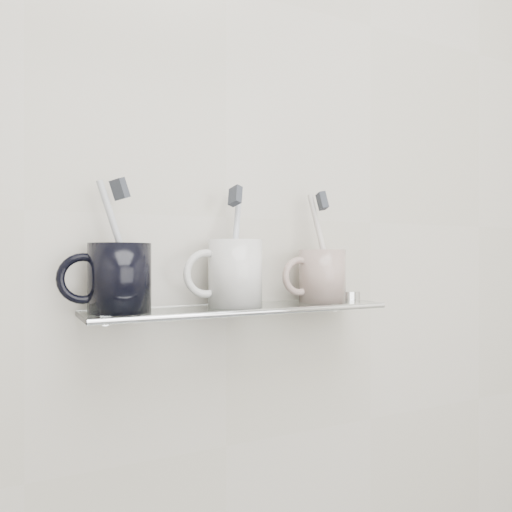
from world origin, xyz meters
TOP-DOWN VIEW (x-y plane):
  - wall_back at (0.00, 1.10)m, footprint 2.50×0.00m
  - shelf_glass at (0.00, 1.04)m, footprint 0.50×0.12m
  - shelf_rail at (0.00, 0.98)m, footprint 0.50×0.01m
  - bracket_left at (-0.21, 1.09)m, footprint 0.02×0.03m
  - bracket_right at (0.21, 1.09)m, footprint 0.02×0.03m
  - mug_left at (-0.19, 1.04)m, footprint 0.12×0.12m
  - mug_left_handle at (-0.25, 1.04)m, footprint 0.07×0.01m
  - toothbrush_left at (-0.19, 1.04)m, footprint 0.07×0.02m
  - bristles_left at (-0.19, 1.04)m, footprint 0.03×0.03m
  - mug_center at (-0.01, 1.04)m, footprint 0.12×0.12m
  - mug_center_handle at (-0.06, 1.04)m, footprint 0.08×0.01m
  - toothbrush_center at (-0.01, 1.04)m, footprint 0.05×0.07m
  - bristles_center at (-0.01, 1.04)m, footprint 0.02×0.03m
  - mug_right at (0.16, 1.04)m, footprint 0.11×0.11m
  - mug_right_handle at (0.11, 1.04)m, footprint 0.07×0.01m
  - toothbrush_right at (0.16, 1.04)m, footprint 0.04×0.05m
  - bristles_right at (0.16, 1.04)m, footprint 0.02×0.03m
  - chrome_cap at (0.22, 1.04)m, footprint 0.04×0.04m

SIDE VIEW (x-z plane):
  - bracket_left at x=-0.21m, z-range 1.08..1.09m
  - bracket_right at x=0.21m, z-range 1.08..1.09m
  - shelf_glass at x=0.00m, z-range 1.09..1.10m
  - shelf_rail at x=0.00m, z-range 1.09..1.10m
  - chrome_cap at x=0.22m, z-range 1.10..1.12m
  - mug_right at x=0.16m, z-range 1.10..1.19m
  - mug_right_handle at x=0.11m, z-range 1.11..1.18m
  - mug_left at x=-0.19m, z-range 1.10..1.20m
  - mug_left_handle at x=-0.25m, z-range 1.11..1.19m
  - mug_center at x=-0.01m, z-range 1.10..1.21m
  - mug_center_handle at x=-0.06m, z-range 1.12..1.19m
  - toothbrush_left at x=-0.19m, z-range 1.11..1.29m
  - toothbrush_center at x=-0.01m, z-range 1.11..1.29m
  - toothbrush_right at x=0.16m, z-range 1.11..1.29m
  - wall_back at x=0.00m, z-range 0.00..2.50m
  - bristles_left at x=-0.19m, z-range 1.26..1.30m
  - bristles_center at x=-0.01m, z-range 1.26..1.30m
  - bristles_right at x=0.16m, z-range 1.26..1.30m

